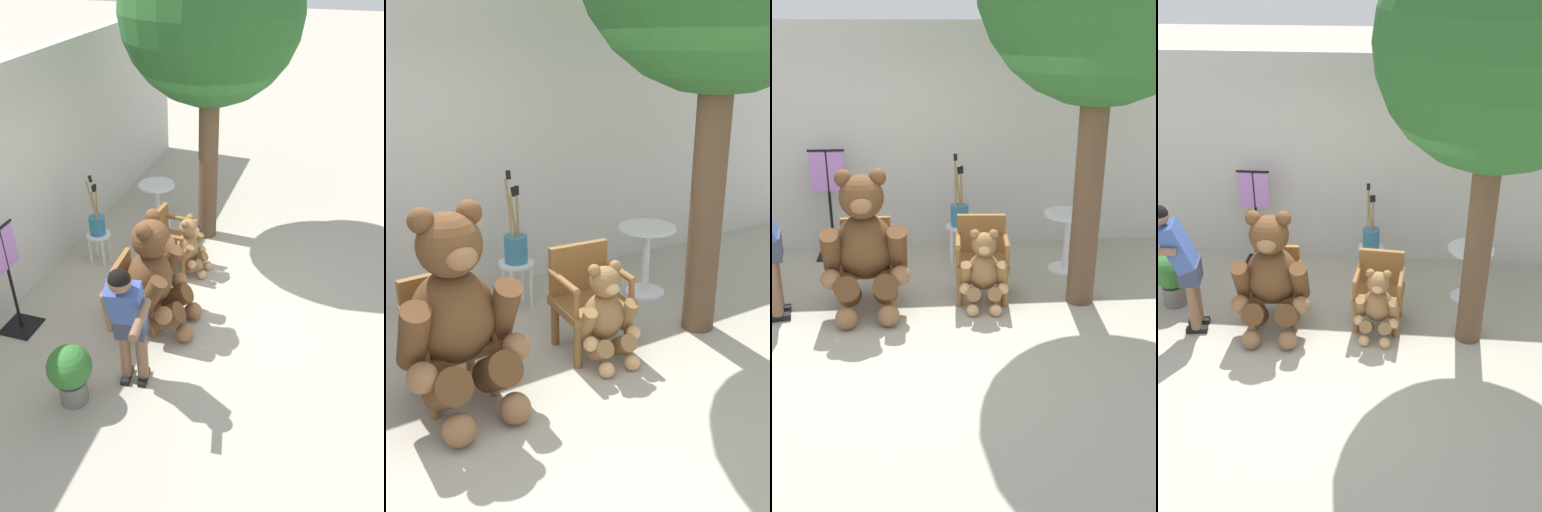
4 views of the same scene
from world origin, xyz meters
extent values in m
plane|color=#A8A091|center=(0.00, 0.00, 0.00)|extent=(60.00, 60.00, 0.00)
cube|color=beige|center=(0.00, 2.40, 1.40)|extent=(10.00, 0.16, 2.80)
cube|color=brown|center=(-0.60, 0.66, 0.41)|extent=(0.59, 0.55, 0.07)
cylinder|color=brown|center=(-0.82, 0.44, 0.18)|extent=(0.07, 0.07, 0.37)
cylinder|color=brown|center=(-0.36, 0.47, 0.18)|extent=(0.07, 0.07, 0.37)
cylinder|color=brown|center=(-0.84, 0.86, 0.18)|extent=(0.07, 0.07, 0.37)
cylinder|color=brown|center=(-0.38, 0.89, 0.18)|extent=(0.07, 0.07, 0.37)
cube|color=brown|center=(-0.61, 0.89, 0.65)|extent=(0.52, 0.09, 0.42)
cylinder|color=brown|center=(-0.85, 0.65, 0.66)|extent=(0.08, 0.48, 0.06)
cylinder|color=brown|center=(-0.84, 0.44, 0.55)|extent=(0.05, 0.05, 0.22)
cylinder|color=brown|center=(-0.35, 0.68, 0.66)|extent=(0.08, 0.48, 0.06)
cylinder|color=brown|center=(-0.34, 0.47, 0.55)|extent=(0.05, 0.05, 0.22)
cube|color=brown|center=(0.60, 0.66, 0.41)|extent=(0.60, 0.56, 0.07)
cylinder|color=brown|center=(0.35, 0.47, 0.18)|extent=(0.07, 0.07, 0.37)
cylinder|color=brown|center=(0.81, 0.44, 0.18)|extent=(0.07, 0.07, 0.37)
cylinder|color=brown|center=(0.39, 0.89, 0.18)|extent=(0.07, 0.07, 0.37)
cylinder|color=brown|center=(0.84, 0.85, 0.18)|extent=(0.07, 0.07, 0.37)
cube|color=brown|center=(0.62, 0.89, 0.65)|extent=(0.52, 0.10, 0.42)
cylinder|color=brown|center=(0.35, 0.68, 0.66)|extent=(0.09, 0.48, 0.06)
cylinder|color=brown|center=(0.33, 0.47, 0.55)|extent=(0.05, 0.05, 0.22)
cylinder|color=brown|center=(0.85, 0.64, 0.66)|extent=(0.09, 0.48, 0.06)
cylinder|color=brown|center=(0.83, 0.43, 0.55)|extent=(0.05, 0.05, 0.22)
ellipsoid|color=brown|center=(-0.60, 0.54, 0.66)|extent=(0.62, 0.54, 0.69)
sphere|color=brown|center=(-0.60, 0.51, 1.19)|extent=(0.43, 0.43, 0.43)
ellipsoid|color=#8C603D|center=(-0.59, 0.32, 1.16)|extent=(0.21, 0.17, 0.16)
sphere|color=black|center=(-0.59, 0.32, 1.17)|extent=(0.06, 0.06, 0.06)
sphere|color=brown|center=(-0.76, 0.52, 1.38)|extent=(0.17, 0.17, 0.17)
sphere|color=brown|center=(-0.44, 0.54, 1.38)|extent=(0.17, 0.17, 0.17)
cylinder|color=brown|center=(-0.91, 0.41, 0.66)|extent=(0.22, 0.39, 0.52)
sphere|color=#8C603D|center=(-0.92, 0.27, 0.43)|extent=(0.20, 0.20, 0.20)
cylinder|color=brown|center=(-0.27, 0.45, 0.66)|extent=(0.22, 0.39, 0.52)
sphere|color=#8C603D|center=(-0.25, 0.31, 0.43)|extent=(0.20, 0.20, 0.20)
cylinder|color=brown|center=(-0.77, 0.28, 0.29)|extent=(0.28, 0.44, 0.40)
sphere|color=#8C603D|center=(-0.77, 0.07, 0.11)|extent=(0.22, 0.22, 0.22)
cylinder|color=brown|center=(-0.40, 0.30, 0.29)|extent=(0.28, 0.44, 0.40)
sphere|color=#8C603D|center=(-0.37, 0.10, 0.11)|extent=(0.22, 0.22, 0.22)
ellipsoid|color=olive|center=(0.60, 0.48, 0.38)|extent=(0.36, 0.31, 0.39)
sphere|color=olive|center=(0.60, 0.46, 0.68)|extent=(0.25, 0.25, 0.25)
ellipsoid|color=tan|center=(0.59, 0.36, 0.66)|extent=(0.12, 0.10, 0.09)
sphere|color=black|center=(0.59, 0.36, 0.67)|extent=(0.04, 0.04, 0.04)
sphere|color=olive|center=(0.51, 0.48, 0.79)|extent=(0.10, 0.10, 0.10)
sphere|color=olive|center=(0.69, 0.47, 0.79)|extent=(0.10, 0.10, 0.10)
cylinder|color=olive|center=(0.41, 0.43, 0.38)|extent=(0.13, 0.22, 0.30)
sphere|color=tan|center=(0.40, 0.35, 0.25)|extent=(0.12, 0.12, 0.12)
cylinder|color=olive|center=(0.78, 0.40, 0.38)|extent=(0.13, 0.22, 0.30)
sphere|color=tan|center=(0.78, 0.32, 0.25)|extent=(0.12, 0.12, 0.12)
cylinder|color=olive|center=(0.48, 0.35, 0.17)|extent=(0.16, 0.25, 0.23)
sphere|color=tan|center=(0.46, 0.23, 0.06)|extent=(0.12, 0.12, 0.12)
cylinder|color=olive|center=(0.69, 0.33, 0.17)|extent=(0.16, 0.25, 0.23)
sphere|color=tan|center=(0.69, 0.21, 0.06)|extent=(0.12, 0.12, 0.12)
cylinder|color=white|center=(0.44, 1.73, 0.45)|extent=(0.34, 0.34, 0.03)
cylinder|color=white|center=(0.54, 1.83, 0.22)|extent=(0.04, 0.04, 0.43)
cylinder|color=white|center=(0.34, 1.83, 0.22)|extent=(0.04, 0.04, 0.43)
cylinder|color=white|center=(0.54, 1.63, 0.22)|extent=(0.04, 0.04, 0.43)
cylinder|color=white|center=(0.34, 1.63, 0.22)|extent=(0.04, 0.04, 0.43)
cylinder|color=teal|center=(0.44, 1.73, 0.59)|extent=(0.22, 0.22, 0.26)
cylinder|color=#997A47|center=(0.47, 1.72, 0.83)|extent=(0.04, 0.06, 0.58)
cylinder|color=black|center=(0.47, 1.72, 1.15)|extent=(0.05, 0.05, 0.08)
cylinder|color=#997A47|center=(0.40, 1.73, 0.90)|extent=(0.03, 0.15, 0.72)
cylinder|color=black|center=(0.40, 1.73, 1.30)|extent=(0.04, 0.06, 0.09)
cylinder|color=#997A47|center=(0.44, 1.72, 0.82)|extent=(0.08, 0.07, 0.57)
cylinder|color=black|center=(0.44, 1.72, 1.14)|extent=(0.05, 0.05, 0.09)
cylinder|color=silver|center=(1.68, 1.32, 0.70)|extent=(0.56, 0.56, 0.03)
cylinder|color=silver|center=(1.68, 1.32, 0.34)|extent=(0.07, 0.07, 0.69)
cylinder|color=silver|center=(1.68, 1.32, 0.01)|extent=(0.40, 0.40, 0.03)
cylinder|color=brown|center=(1.63, 0.49, 1.27)|extent=(0.28, 0.28, 2.54)
camera|label=1|loc=(-4.87, -1.29, 3.97)|focal=35.00mm
camera|label=2|loc=(-1.70, -2.86, 2.41)|focal=40.00mm
camera|label=3|loc=(-0.04, -4.87, 2.71)|focal=40.00mm
camera|label=4|loc=(0.79, -4.90, 3.91)|focal=40.00mm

